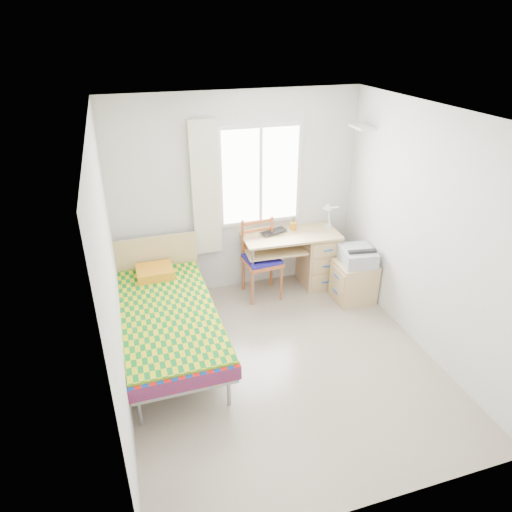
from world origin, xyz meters
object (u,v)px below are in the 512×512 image
(desk, at_px, (313,255))
(printer, at_px, (357,255))
(cabinet, at_px, (353,281))
(chair, at_px, (261,255))
(bed, at_px, (168,313))

(desk, relative_size, printer, 2.53)
(desk, xyz_separation_m, cabinet, (0.34, -0.56, -0.16))
(cabinet, xyz_separation_m, printer, (0.02, 0.01, 0.37))
(chair, xyz_separation_m, cabinet, (1.10, -0.51, -0.31))
(chair, height_order, cabinet, chair)
(cabinet, bearing_deg, desk, 121.40)
(bed, bearing_deg, chair, 30.45)
(chair, relative_size, printer, 2.02)
(desk, relative_size, chair, 1.25)
(bed, bearing_deg, desk, 21.37)
(bed, height_order, chair, chair)
(desk, bearing_deg, cabinet, -56.20)
(bed, xyz_separation_m, desk, (2.10, 0.85, -0.02))
(bed, distance_m, chair, 1.56)
(desk, bearing_deg, bed, -155.50)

